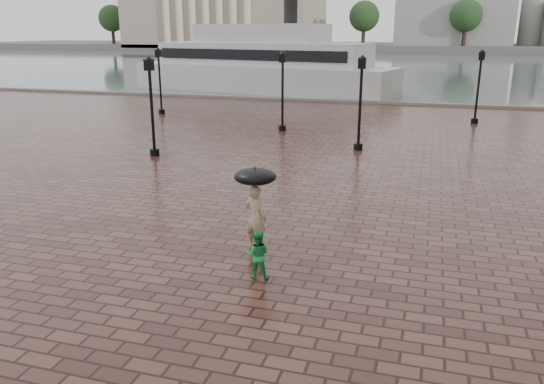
{
  "coord_description": "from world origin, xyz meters",
  "views": [
    {
      "loc": [
        6.28,
        -11.75,
        5.58
      ],
      "look_at": [
        2.33,
        1.44,
        1.4
      ],
      "focal_mm": 35.0,
      "sensor_mm": 36.0,
      "label": 1
    }
  ],
  "objects": [
    {
      "name": "street_lamps",
      "position": [
        -1.6,
        17.6,
        2.33
      ],
      "size": [
        21.44,
        14.44,
        4.4
      ],
      "color": "black",
      "rests_on": "ground"
    },
    {
      "name": "ground",
      "position": [
        0.0,
        0.0,
        0.0
      ],
      "size": [
        300.0,
        300.0,
        0.0
      ],
      "primitive_type": "plane",
      "color": "#391D19",
      "rests_on": "ground"
    },
    {
      "name": "museum",
      "position": [
        -55.0,
        144.61,
        13.91
      ],
      "size": [
        57.0,
        32.5,
        26.0
      ],
      "color": "gray",
      "rests_on": "ground"
    },
    {
      "name": "harbour_water",
      "position": [
        0.0,
        92.0,
        0.0
      ],
      "size": [
        240.0,
        240.0,
        0.0
      ],
      "primitive_type": "plane",
      "color": "#4C565D",
      "rests_on": "ground"
    },
    {
      "name": "far_shore",
      "position": [
        0.0,
        160.0,
        1.0
      ],
      "size": [
        300.0,
        60.0,
        2.0
      ],
      "primitive_type": "cube",
      "color": "#4C4C47",
      "rests_on": "ground"
    },
    {
      "name": "umbrella",
      "position": [
        2.1,
        0.71,
        2.01
      ],
      "size": [
        1.1,
        1.1,
        1.17
      ],
      "color": "black",
      "rests_on": "ground"
    },
    {
      "name": "quay_edge",
      "position": [
        0.0,
        32.0,
        0.0
      ],
      "size": [
        80.0,
        0.6,
        0.3
      ],
      "primitive_type": "cube",
      "color": "slate",
      "rests_on": "ground"
    },
    {
      "name": "ferry_near",
      "position": [
        -9.68,
        37.98,
        2.57
      ],
      "size": [
        26.78,
        11.91,
        8.54
      ],
      "rotation": [
        0.0,
        0.0,
        -0.23
      ],
      "color": "silver",
      "rests_on": "ground"
    },
    {
      "name": "adult_pedestrian",
      "position": [
        2.1,
        0.71,
        0.89
      ],
      "size": [
        0.75,
        0.61,
        1.78
      ],
      "primitive_type": "imported",
      "rotation": [
        0.0,
        0.0,
        2.82
      ],
      "color": "tan",
      "rests_on": "ground"
    },
    {
      "name": "far_trees",
      "position": [
        0.0,
        138.0,
        9.42
      ],
      "size": [
        188.0,
        8.0,
        13.5
      ],
      "color": "#2D2119",
      "rests_on": "ground"
    },
    {
      "name": "child_pedestrian",
      "position": [
        2.69,
        -0.94,
        0.58
      ],
      "size": [
        0.64,
        0.54,
        1.17
      ],
      "primitive_type": "imported",
      "rotation": [
        0.0,
        0.0,
        3.33
      ],
      "color": "#1B9345",
      "rests_on": "ground"
    }
  ]
}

